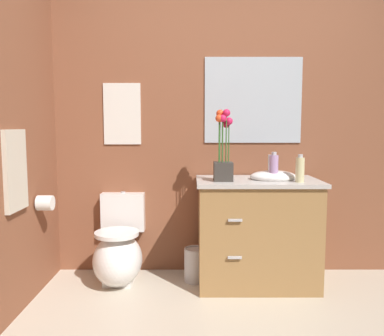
{
  "coord_description": "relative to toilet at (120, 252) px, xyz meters",
  "views": [
    {
      "loc": [
        -0.32,
        -1.84,
        1.24
      ],
      "look_at": [
        -0.33,
        1.1,
        0.92
      ],
      "focal_mm": 36.76,
      "sensor_mm": 36.0,
      "label": 1
    }
  ],
  "objects": [
    {
      "name": "wall_back",
      "position": [
        1.1,
        0.3,
        1.01
      ],
      "size": [
        4.55,
        0.05,
        2.5
      ],
      "primitive_type": "cube",
      "color": "brown",
      "rests_on": "ground_plane"
    },
    {
      "name": "toilet",
      "position": [
        0.0,
        0.0,
        0.0
      ],
      "size": [
        0.38,
        0.59,
        0.69
      ],
      "color": "white",
      "rests_on": "ground_plane"
    },
    {
      "name": "vanity_cabinet",
      "position": [
        1.09,
        -0.03,
        0.18
      ],
      "size": [
        0.94,
        0.56,
        1.01
      ],
      "color": "#9E7242",
      "rests_on": "ground_plane"
    },
    {
      "name": "flower_vase",
      "position": [
        0.81,
        -0.1,
        0.8
      ],
      "size": [
        0.14,
        0.14,
        0.53
      ],
      "color": "#38332D",
      "rests_on": "vanity_cabinet"
    },
    {
      "name": "soap_bottle",
      "position": [
        1.37,
        -0.17,
        0.68
      ],
      "size": [
        0.06,
        0.06,
        0.2
      ],
      "color": "beige",
      "rests_on": "vanity_cabinet"
    },
    {
      "name": "lotion_bottle",
      "position": [
        1.19,
        -0.08,
        0.69
      ],
      "size": [
        0.07,
        0.07,
        0.22
      ],
      "color": "#B28CBF",
      "rests_on": "vanity_cabinet"
    },
    {
      "name": "trash_bin",
      "position": [
        0.61,
        0.02,
        -0.11
      ],
      "size": [
        0.18,
        0.18,
        0.27
      ],
      "color": "#B7B7BC",
      "rests_on": "ground_plane"
    },
    {
      "name": "wall_poster",
      "position": [
        -0.0,
        0.27,
        1.09
      ],
      "size": [
        0.31,
        0.01,
        0.5
      ],
      "primitive_type": "cube",
      "color": "silver"
    },
    {
      "name": "wall_mirror",
      "position": [
        1.08,
        0.27,
        1.21
      ],
      "size": [
        0.8,
        0.01,
        0.7
      ],
      "primitive_type": "cube",
      "color": "#B2BCC6"
    },
    {
      "name": "hanging_towel",
      "position": [
        -0.55,
        -0.53,
        0.71
      ],
      "size": [
        0.03,
        0.28,
        0.52
      ],
      "primitive_type": "cube",
      "color": "beige"
    },
    {
      "name": "toilet_paper_roll",
      "position": [
        -0.49,
        -0.2,
        0.44
      ],
      "size": [
        0.11,
        0.11,
        0.11
      ],
      "primitive_type": "cylinder",
      "rotation": [
        0.0,
        1.57,
        0.0
      ],
      "color": "white"
    }
  ]
}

